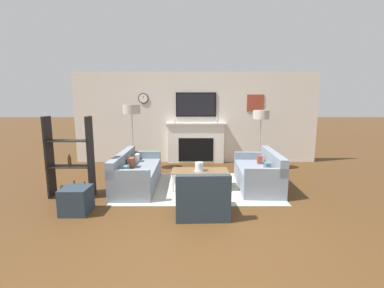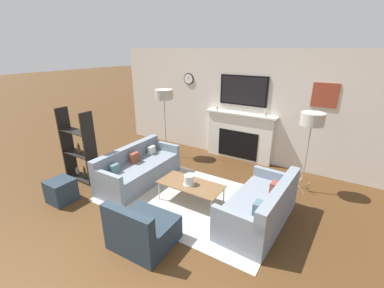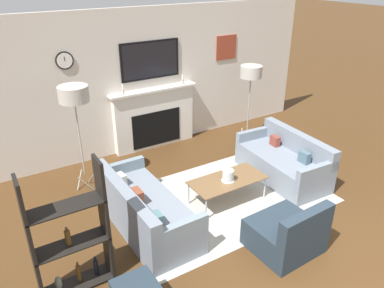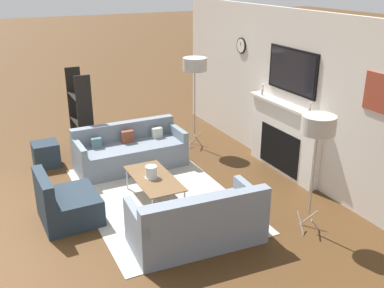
{
  "view_description": "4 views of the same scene",
  "coord_description": "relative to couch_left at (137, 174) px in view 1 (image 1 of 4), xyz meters",
  "views": [
    {
      "loc": [
        -0.12,
        -2.88,
        1.8
      ],
      "look_at": [
        -0.14,
        2.56,
        0.92
      ],
      "focal_mm": 24.0,
      "sensor_mm": 36.0,
      "label": 1
    },
    {
      "loc": [
        2.25,
        -1.1,
        2.71
      ],
      "look_at": [
        -0.33,
        3.02,
        0.88
      ],
      "focal_mm": 24.0,
      "sensor_mm": 36.0,
      "label": 2
    },
    {
      "loc": [
        -3.0,
        -1.53,
        3.37
      ],
      "look_at": [
        -0.3,
        2.83,
        0.89
      ],
      "focal_mm": 35.0,
      "sensor_mm": 36.0,
      "label": 3
    },
    {
      "loc": [
        5.69,
        0.24,
        3.26
      ],
      "look_at": [
        0.35,
        2.85,
        0.95
      ],
      "focal_mm": 42.0,
      "sensor_mm": 36.0,
      "label": 4
    }
  ],
  "objects": [
    {
      "name": "couch_left",
      "position": [
        0.0,
        0.0,
        0.0
      ],
      "size": [
        0.82,
        1.89,
        0.75
      ],
      "color": "slate",
      "rests_on": "ground_plane"
    },
    {
      "name": "ottoman",
      "position": [
        -0.7,
        -1.32,
        -0.06
      ],
      "size": [
        0.43,
        0.43,
        0.43
      ],
      "color": "#232F3A",
      "rests_on": "ground_plane"
    },
    {
      "name": "shelf_unit",
      "position": [
        -1.12,
        -0.56,
        0.41
      ],
      "size": [
        0.83,
        0.28,
        1.55
      ],
      "color": "black",
      "rests_on": "ground_plane"
    },
    {
      "name": "armchair",
      "position": [
        1.36,
        -1.38,
        -0.03
      ],
      "size": [
        0.86,
        0.79,
        0.74
      ],
      "color": "#232F3A",
      "rests_on": "ground_plane"
    },
    {
      "name": "floor_lamp_left",
      "position": [
        -0.38,
        1.46,
        1.33
      ],
      "size": [
        0.45,
        0.45,
        1.76
      ],
      "color": "#9E998E",
      "rests_on": "ground_plane"
    },
    {
      "name": "coffee_table",
      "position": [
        1.37,
        -0.09,
        0.09
      ],
      "size": [
        1.19,
        0.56,
        0.39
      ],
      "color": "brown",
      "rests_on": "ground_plane"
    },
    {
      "name": "area_rug",
      "position": [
        1.32,
        0.0,
        -0.27
      ],
      "size": [
        3.26,
        2.13,
        0.01
      ],
      "color": "#AEAB9D",
      "rests_on": "ground_plane"
    },
    {
      "name": "couch_right",
      "position": [
        2.64,
        -0.0,
        0.01
      ],
      "size": [
        0.88,
        1.7,
        0.78
      ],
      "color": "slate",
      "rests_on": "ground_plane"
    },
    {
      "name": "hurricane_candle",
      "position": [
        1.35,
        -0.12,
        0.19
      ],
      "size": [
        0.2,
        0.2,
        0.18
      ],
      "color": "silver",
      "rests_on": "coffee_table"
    },
    {
      "name": "floor_lamp_right",
      "position": [
        3.03,
        1.46,
        1.19
      ],
      "size": [
        0.42,
        0.42,
        1.61
      ],
      "color": "#9E998E",
      "rests_on": "ground_plane"
    },
    {
      "name": "fireplace_wall",
      "position": [
        1.32,
        2.38,
        0.94
      ],
      "size": [
        7.3,
        0.28,
        2.7
      ],
      "color": "beige",
      "rests_on": "ground_plane"
    },
    {
      "name": "ground_plane",
      "position": [
        1.32,
        -2.45,
        -0.28
      ],
      "size": [
        60.0,
        60.0,
        0.0
      ],
      "primitive_type": "plane",
      "color": "#472D15"
    }
  ]
}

